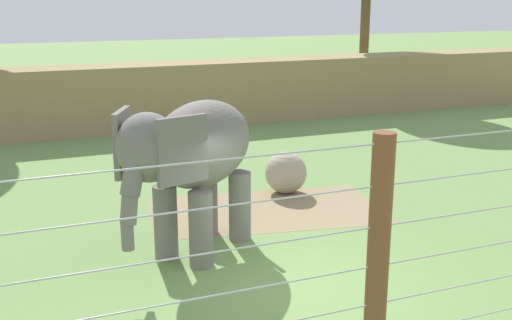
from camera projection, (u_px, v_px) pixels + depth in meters
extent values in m
plane|color=#6B8E4C|center=(294.00, 287.00, 10.51)|extent=(120.00, 120.00, 0.00)
cube|color=#937F5B|center=(266.00, 210.00, 14.29)|extent=(5.66, 3.79, 0.01)
cube|color=#997F56|center=(133.00, 97.00, 22.59)|extent=(36.00, 1.80, 2.36)
cylinder|color=slate|center=(201.00, 229.00, 11.18)|extent=(0.44, 0.44, 1.41)
cylinder|color=slate|center=(166.00, 222.00, 11.53)|extent=(0.44, 0.44, 1.41)
cylinder|color=slate|center=(240.00, 206.00, 12.41)|extent=(0.44, 0.44, 1.41)
cylinder|color=slate|center=(207.00, 200.00, 12.76)|extent=(0.44, 0.44, 1.41)
ellipsoid|color=slate|center=(203.00, 144.00, 11.61)|extent=(2.91, 2.78, 1.62)
ellipsoid|color=slate|center=(148.00, 147.00, 10.13)|extent=(1.48, 1.49, 1.17)
cube|color=slate|center=(182.00, 150.00, 9.94)|extent=(0.90, 0.34, 1.11)
cube|color=slate|center=(123.00, 142.00, 10.49)|extent=(0.47, 0.87, 1.11)
cylinder|color=slate|center=(133.00, 179.00, 9.86)|extent=(0.58, 0.57, 0.63)
cylinder|color=slate|center=(129.00, 207.00, 9.87)|extent=(0.44, 0.43, 0.59)
cylinder|color=slate|center=(127.00, 233.00, 9.91)|extent=(0.29, 0.29, 0.56)
cylinder|color=slate|center=(240.00, 134.00, 12.89)|extent=(0.30, 0.28, 0.81)
sphere|color=tan|center=(286.00, 173.00, 15.41)|extent=(1.04, 1.04, 1.04)
cylinder|color=brown|center=(378.00, 264.00, 7.53)|extent=(0.28, 0.28, 3.27)
cylinder|color=#B7B7BC|center=(390.00, 301.00, 7.74)|extent=(10.60, 0.02, 0.02)
cylinder|color=#B7B7BC|center=(392.00, 263.00, 7.61)|extent=(10.60, 0.02, 0.02)
cylinder|color=#B7B7BC|center=(394.00, 224.00, 7.48)|extent=(10.60, 0.02, 0.02)
cylinder|color=#B7B7BC|center=(397.00, 184.00, 7.35)|extent=(10.60, 0.02, 0.02)
cylinder|color=#B7B7BC|center=(399.00, 142.00, 7.22)|extent=(10.60, 0.02, 0.02)
cylinder|color=brown|center=(364.00, 41.00, 29.26)|extent=(0.44, 0.44, 5.35)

